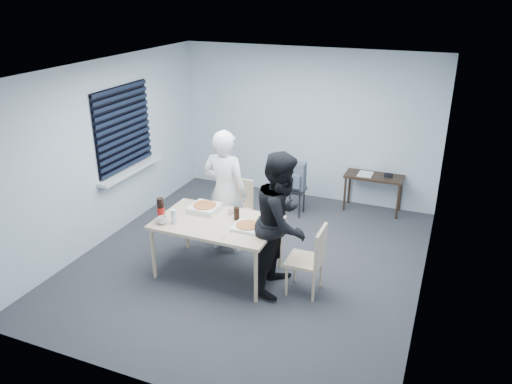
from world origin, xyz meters
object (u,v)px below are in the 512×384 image
at_px(stool, 295,195).
at_px(backpack, 295,177).
at_px(dining_table, 217,225).
at_px(soda_bottle, 161,210).
at_px(chair_far, 237,205).
at_px(mug_b, 231,211).
at_px(side_table, 374,180).
at_px(mug_a, 162,220).
at_px(person_black, 282,222).
at_px(person_white, 225,192).
at_px(chair_right, 312,256).

distance_m(stool, backpack, 0.33).
bearing_deg(dining_table, soda_bottle, -160.27).
distance_m(chair_far, mug_b, 0.87).
distance_m(chair_far, side_table, 2.40).
relative_size(dining_table, stool, 3.42).
bearing_deg(stool, mug_a, -111.60).
height_order(person_black, backpack, person_black).
bearing_deg(mug_b, dining_table, -106.50).
relative_size(backpack, soda_bottle, 1.49).
xyz_separation_m(person_white, backpack, (0.54, 1.47, -0.22)).
distance_m(person_white, mug_a, 1.03).
bearing_deg(mug_b, chair_right, -12.13).
distance_m(chair_far, soda_bottle, 1.42).
bearing_deg(side_table, chair_right, -95.48).
distance_m(mug_a, mug_b, 0.89).
bearing_deg(person_black, person_white, 60.27).
xyz_separation_m(chair_far, soda_bottle, (-0.48, -1.29, 0.38)).
bearing_deg(chair_right, backpack, 113.29).
bearing_deg(chair_far, mug_a, -106.69).
bearing_deg(person_white, mug_a, 65.88).
bearing_deg(person_white, dining_table, 106.22).
bearing_deg(chair_right, mug_b, 167.87).
distance_m(chair_right, mug_b, 1.24).
height_order(chair_far, side_table, chair_far).
xyz_separation_m(chair_far, mug_a, (-0.41, -1.37, 0.28)).
relative_size(side_table, soda_bottle, 3.14).
distance_m(chair_right, person_white, 1.60).
xyz_separation_m(side_table, mug_a, (-2.12, -3.06, 0.25)).
xyz_separation_m(side_table, mug_b, (-1.44, -2.47, 0.24)).
height_order(person_black, mug_a, person_black).
relative_size(chair_right, mug_b, 8.90).
bearing_deg(mug_b, stool, 81.26).
bearing_deg(chair_right, dining_table, -179.64).
height_order(dining_table, person_black, person_black).
bearing_deg(chair_far, side_table, 44.66).
height_order(backpack, soda_bottle, soda_bottle).
distance_m(dining_table, chair_far, 1.08).
bearing_deg(stool, backpack, -90.00).
bearing_deg(chair_right, person_black, 178.18).
relative_size(chair_far, mug_b, 8.90).
relative_size(side_table, backpack, 2.10).
bearing_deg(mug_b, backpack, 81.19).
relative_size(dining_table, person_white, 0.87).
xyz_separation_m(stool, backpack, (-0.00, -0.01, 0.33)).
bearing_deg(stool, mug_b, -98.74).
height_order(dining_table, mug_b, mug_b).
height_order(side_table, soda_bottle, soda_bottle).
height_order(person_white, soda_bottle, person_white).
xyz_separation_m(chair_right, side_table, (0.26, 2.73, 0.04)).
xyz_separation_m(side_table, soda_bottle, (-2.19, -2.97, 0.34)).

